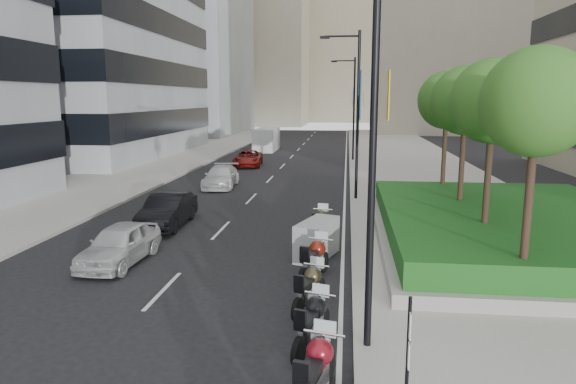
% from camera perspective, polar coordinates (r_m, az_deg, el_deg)
% --- Properties ---
extents(ground, '(160.00, 160.00, 0.00)m').
position_cam_1_polar(ground, '(11.82, -13.52, -17.91)').
color(ground, black).
rests_on(ground, ground).
extents(sidewalk_right, '(10.00, 100.00, 0.15)m').
position_cam_1_polar(sidewalk_right, '(40.44, 13.96, 2.33)').
color(sidewalk_right, '#9E9B93').
rests_on(sidewalk_right, ground).
extents(sidewalk_left, '(8.00, 100.00, 0.15)m').
position_cam_1_polar(sidewalk_left, '(43.09, -14.96, 2.76)').
color(sidewalk_left, '#9E9B93').
rests_on(sidewalk_left, ground).
extents(lane_edge, '(0.12, 100.00, 0.01)m').
position_cam_1_polar(lane_edge, '(40.11, 6.42, 2.40)').
color(lane_edge, silver).
rests_on(lane_edge, ground).
extents(lane_centre, '(0.12, 100.00, 0.01)m').
position_cam_1_polar(lane_centre, '(40.46, -0.97, 2.54)').
color(lane_centre, silver).
rests_on(lane_centre, ground).
extents(building_grey_far, '(22.00, 26.00, 30.00)m').
position_cam_1_polar(building_grey_far, '(84.95, -13.10, 16.54)').
color(building_grey_far, gray).
rests_on(building_grey_far, ground).
extents(building_cream_right, '(28.00, 24.00, 36.00)m').
position_cam_1_polar(building_cream_right, '(92.40, 18.81, 17.63)').
color(building_cream_right, '#B7AD93').
rests_on(building_cream_right, ground).
extents(building_cream_left, '(26.00, 24.00, 34.00)m').
position_cam_1_polar(building_cream_left, '(112.45, -4.81, 16.23)').
color(building_cream_left, '#B7AD93').
rests_on(building_cream_left, ground).
extents(building_cream_centre, '(30.00, 24.00, 38.00)m').
position_cam_1_polar(building_cream_centre, '(130.43, 6.01, 16.28)').
color(building_cream_centre, '#B7AD93').
rests_on(building_cream_centre, ground).
extents(planter, '(10.00, 14.00, 0.40)m').
position_cam_1_polar(planter, '(21.33, 23.42, -4.57)').
color(planter, gray).
rests_on(planter, sidewalk_right).
extents(hedge, '(9.40, 13.40, 0.80)m').
position_cam_1_polar(hedge, '(21.19, 23.54, -3.00)').
color(hedge, '#144617').
rests_on(hedge, planter).
extents(tree_0, '(2.80, 2.80, 6.30)m').
position_cam_1_polar(tree_0, '(14.52, 25.93, 8.89)').
color(tree_0, '#332319').
rests_on(tree_0, planter).
extents(tree_1, '(2.80, 2.80, 6.30)m').
position_cam_1_polar(tree_1, '(18.35, 21.83, 9.29)').
color(tree_1, '#332319').
rests_on(tree_1, planter).
extents(tree_2, '(2.80, 2.80, 6.30)m').
position_cam_1_polar(tree_2, '(22.24, 19.14, 9.53)').
color(tree_2, '#332319').
rests_on(tree_2, planter).
extents(tree_3, '(2.80, 2.80, 6.30)m').
position_cam_1_polar(tree_3, '(26.16, 17.25, 9.68)').
color(tree_3, '#332319').
rests_on(tree_3, planter).
extents(lamp_post_0, '(2.34, 0.45, 9.00)m').
position_cam_1_polar(lamp_post_0, '(10.74, 8.66, 7.71)').
color(lamp_post_0, black).
rests_on(lamp_post_0, ground).
extents(lamp_post_1, '(2.34, 0.45, 9.00)m').
position_cam_1_polar(lamp_post_1, '(27.73, 7.45, 9.33)').
color(lamp_post_1, black).
rests_on(lamp_post_1, ground).
extents(lamp_post_2, '(2.34, 0.45, 9.00)m').
position_cam_1_polar(lamp_post_2, '(45.73, 7.15, 9.73)').
color(lamp_post_2, black).
rests_on(lamp_post_2, ground).
extents(parking_sign, '(0.06, 0.32, 2.50)m').
position_cam_1_polar(parking_sign, '(8.81, 13.16, -17.58)').
color(parking_sign, black).
rests_on(parking_sign, ground).
extents(motorcycle_1, '(0.87, 2.37, 1.20)m').
position_cam_1_polar(motorcycle_1, '(9.85, 3.08, -19.51)').
color(motorcycle_1, black).
rests_on(motorcycle_1, ground).
extents(motorcycle_2, '(0.89, 2.18, 1.11)m').
position_cam_1_polar(motorcycle_2, '(11.86, 2.73, -14.30)').
color(motorcycle_2, black).
rests_on(motorcycle_2, ground).
extents(motorcycle_3, '(0.90, 2.13, 1.09)m').
position_cam_1_polar(motorcycle_3, '(13.85, 2.43, -10.62)').
color(motorcycle_3, black).
rests_on(motorcycle_3, ground).
extents(motorcycle_4, '(0.98, 2.34, 1.20)m').
position_cam_1_polar(motorcycle_4, '(15.91, 2.96, -7.57)').
color(motorcycle_4, black).
rests_on(motorcycle_4, ground).
extents(motorcycle_5, '(1.55, 2.37, 1.34)m').
position_cam_1_polar(motorcycle_5, '(18.04, 3.23, -5.30)').
color(motorcycle_5, black).
rests_on(motorcycle_5, ground).
extents(motorcycle_6, '(0.78, 2.34, 1.17)m').
position_cam_1_polar(motorcycle_6, '(20.26, 3.56, -3.67)').
color(motorcycle_6, black).
rests_on(motorcycle_6, ground).
extents(car_a, '(1.80, 4.07, 1.36)m').
position_cam_1_polar(car_a, '(18.36, -18.21, -5.50)').
color(car_a, '#BABBBD').
rests_on(car_a, ground).
extents(car_b, '(1.62, 4.40, 1.44)m').
position_cam_1_polar(car_b, '(22.96, -13.26, -2.01)').
color(car_b, black).
rests_on(car_b, ground).
extents(car_c, '(2.16, 4.69, 1.33)m').
position_cam_1_polar(car_c, '(32.56, -7.45, 1.70)').
color(car_c, silver).
rests_on(car_c, ground).
extents(car_d, '(2.51, 4.80, 1.29)m').
position_cam_1_polar(car_d, '(42.45, -4.45, 3.75)').
color(car_d, maroon).
rests_on(car_d, ground).
extents(delivery_van, '(2.15, 5.58, 2.34)m').
position_cam_1_polar(delivery_van, '(54.74, -2.44, 5.73)').
color(delivery_van, silver).
rests_on(delivery_van, ground).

